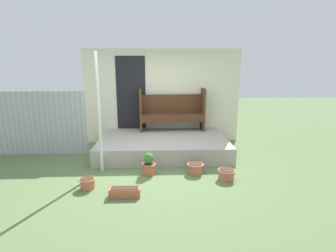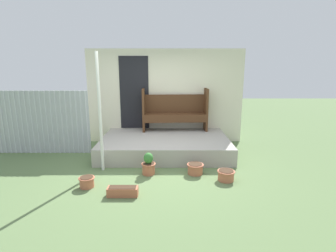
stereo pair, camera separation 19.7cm
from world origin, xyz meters
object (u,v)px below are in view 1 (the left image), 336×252
at_px(support_post, 99,114).
at_px(flower_pot_middle, 149,165).
at_px(flower_pot_right, 195,168).
at_px(planter_box_rect, 125,192).
at_px(flower_pot_far_right, 226,174).
at_px(flower_pot_left, 87,183).
at_px(bench, 172,110).

bearing_deg(support_post, flower_pot_middle, -12.48).
relative_size(flower_pot_middle, flower_pot_right, 1.31).
height_order(flower_pot_right, planter_box_rect, flower_pot_right).
distance_m(flower_pot_far_right, planter_box_rect, 1.98).
bearing_deg(flower_pot_left, planter_box_rect, -24.56).
distance_m(flower_pot_left, flower_pot_middle, 1.23).
bearing_deg(flower_pot_middle, bench, 74.54).
bearing_deg(support_post, planter_box_rect, -61.71).
height_order(bench, flower_pot_right, bench).
relative_size(bench, flower_pot_middle, 3.93).
bearing_deg(flower_pot_right, flower_pot_left, -163.53).
bearing_deg(flower_pot_far_right, bench, 111.06).
bearing_deg(bench, planter_box_rect, -110.26).
relative_size(support_post, flower_pot_far_right, 7.07).
bearing_deg(bench, flower_pot_far_right, -71.60).
bearing_deg(flower_pot_far_right, planter_box_rect, -162.14).
xyz_separation_m(flower_pot_middle, flower_pot_right, (0.95, 0.01, -0.08)).
height_order(flower_pot_far_right, planter_box_rect, flower_pot_far_right).
xyz_separation_m(support_post, flower_pot_far_right, (2.49, -0.52, -1.10)).
distance_m(support_post, flower_pot_middle, 1.43).
bearing_deg(bench, support_post, -132.32).
bearing_deg(flower_pot_left, bench, 58.33).
bearing_deg(support_post, flower_pot_right, -6.11).
xyz_separation_m(bench, flower_pot_left, (-1.66, -2.69, -0.86)).
distance_m(bench, flower_pot_middle, 2.31).
height_order(support_post, bench, support_post).
bearing_deg(flower_pot_right, support_post, 173.89).
relative_size(bench, planter_box_rect, 3.44).
distance_m(flower_pot_middle, flower_pot_right, 0.95).
xyz_separation_m(flower_pot_right, flower_pot_far_right, (0.56, -0.31, -0.01)).
relative_size(bench, flower_pot_right, 5.16).
xyz_separation_m(bench, flower_pot_middle, (-0.58, -2.10, -0.77)).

